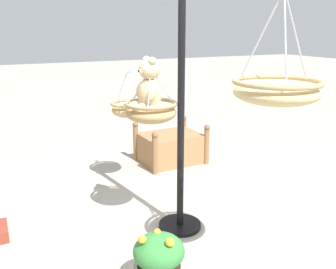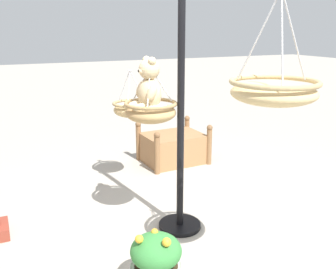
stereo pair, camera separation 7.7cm
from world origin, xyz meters
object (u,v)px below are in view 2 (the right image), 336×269
object	(u,v)px
hanging_basket_right_low	(131,108)
teddy_bear	(148,88)
hanging_basket_left_high	(274,91)
hanging_basket_with_teddy	(151,111)
potted_plant_tall_leafy	(156,262)
wooden_planter_box	(173,147)
display_pole_central	(180,150)

from	to	relation	value
hanging_basket_right_low	teddy_bear	bearing A→B (deg)	169.29
hanging_basket_left_high	hanging_basket_with_teddy	bearing A→B (deg)	17.72
teddy_bear	potted_plant_tall_leafy	world-z (taller)	teddy_bear
teddy_bear	wooden_planter_box	distance (m)	2.34
wooden_planter_box	potted_plant_tall_leafy	size ratio (longest dim) A/B	1.92
hanging_basket_left_high	potted_plant_tall_leafy	size ratio (longest dim) A/B	1.48
teddy_bear	wooden_planter_box	size ratio (longest dim) A/B	0.52
display_pole_central	hanging_basket_right_low	size ratio (longest dim) A/B	4.43
potted_plant_tall_leafy	display_pole_central	bearing A→B (deg)	-37.49
display_pole_central	wooden_planter_box	xyz separation A→B (m)	(1.83, -0.80, -0.60)
display_pole_central	potted_plant_tall_leafy	world-z (taller)	display_pole_central
display_pole_central	potted_plant_tall_leafy	size ratio (longest dim) A/B	5.14
teddy_bear	potted_plant_tall_leafy	size ratio (longest dim) A/B	1.00
hanging_basket_with_teddy	wooden_planter_box	bearing A→B (deg)	-31.98
display_pole_central	hanging_basket_right_low	bearing A→B (deg)	2.47
hanging_basket_with_teddy	potted_plant_tall_leafy	distance (m)	1.41
teddy_bear	hanging_basket_left_high	world-z (taller)	hanging_basket_left_high
hanging_basket_left_high	wooden_planter_box	distance (m)	3.30
hanging_basket_left_high	potted_plant_tall_leafy	xyz separation A→B (m)	(0.33, 0.76, -1.36)
wooden_planter_box	hanging_basket_with_teddy	bearing A→B (deg)	148.02
display_pole_central	hanging_basket_with_teddy	size ratio (longest dim) A/B	4.87
hanging_basket_left_high	wooden_planter_box	size ratio (longest dim) A/B	0.77
wooden_planter_box	potted_plant_tall_leafy	world-z (taller)	wooden_planter_box
teddy_bear	hanging_basket_left_high	distance (m)	1.34
display_pole_central	hanging_basket_left_high	xyz separation A→B (m)	(-1.12, -0.15, 0.75)
hanging_basket_right_low	hanging_basket_left_high	bearing A→B (deg)	-175.01
hanging_basket_right_low	wooden_planter_box	bearing A→B (deg)	-58.36
wooden_planter_box	potted_plant_tall_leafy	distance (m)	2.96
hanging_basket_left_high	potted_plant_tall_leafy	world-z (taller)	hanging_basket_left_high
display_pole_central	hanging_basket_left_high	bearing A→B (deg)	-172.11
teddy_bear	hanging_basket_left_high	bearing A→B (deg)	-161.29
teddy_bear	hanging_basket_left_high	xyz separation A→B (m)	(-1.27, -0.43, 0.13)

